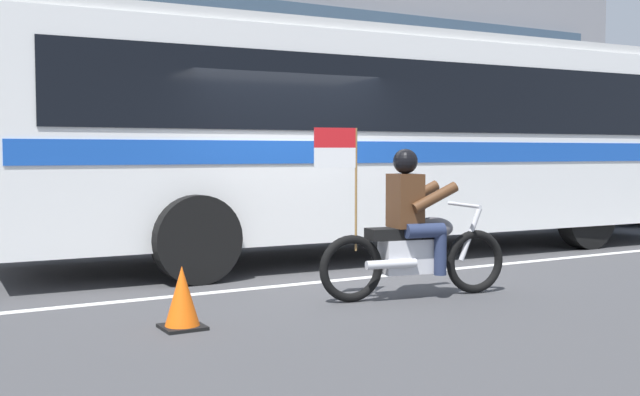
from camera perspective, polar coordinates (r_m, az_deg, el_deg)
ground_plane at (r=9.50m, az=-2.10°, el=-5.81°), size 60.00×60.00×0.00m
sidewalk_curb at (r=14.17m, az=-11.75°, el=-2.51°), size 28.00×3.80×0.15m
lane_center_stripe at (r=8.98m, az=-0.31°, el=-6.33°), size 26.60×0.14×0.01m
transit_bus at (r=11.56m, az=4.91°, el=5.20°), size 11.25×3.03×3.22m
motorcycle_with_rider at (r=8.04m, az=6.98°, el=-2.74°), size 2.17×0.70×1.78m
traffic_cone at (r=6.75m, az=-10.28°, el=-7.47°), size 0.36×0.36×0.55m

